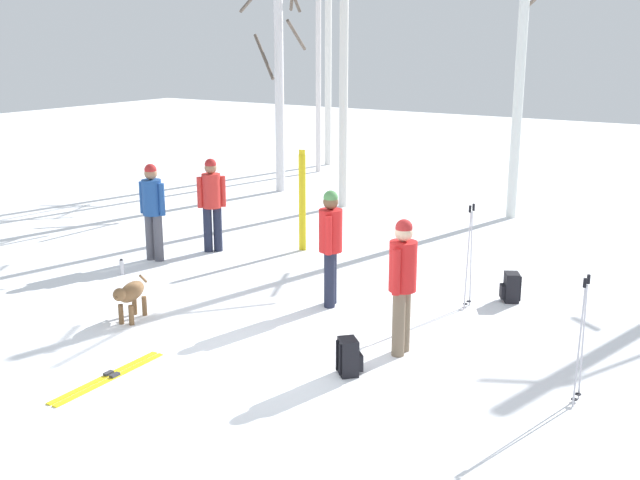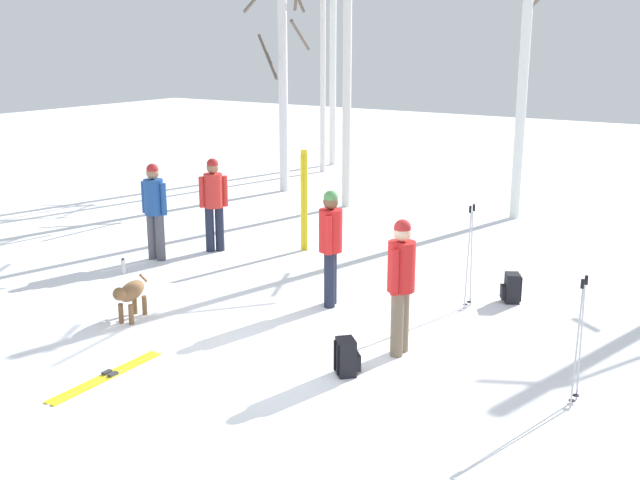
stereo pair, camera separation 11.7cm
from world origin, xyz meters
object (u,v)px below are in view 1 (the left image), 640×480
object	(u,v)px
birch_tree_1	(318,48)
person_2	(403,278)
ski_pair_lying_0	(109,377)
water_bottle_0	(122,267)
birch_tree_0	(328,42)
ski_poles_0	(469,253)
birch_tree_3	(343,55)
person_1	(212,199)
birch_tree_2	(279,79)
ski_pair_planted_1	(302,201)
backpack_1	(511,288)
person_0	(152,206)
backpack_0	(349,357)
ski_poles_1	(582,337)
birch_tree_4	(523,41)
dog	(130,294)
person_3	(331,241)

from	to	relation	value
birch_tree_1	person_2	bearing A→B (deg)	-52.67
ski_pair_lying_0	birch_tree_1	size ratio (longest dim) A/B	0.25
water_bottle_0	birch_tree_0	world-z (taller)	birch_tree_0
person_2	ski_poles_0	distance (m)	2.04
ski_poles_0	birch_tree_3	size ratio (longest dim) A/B	0.24
person_1	birch_tree_3	world-z (taller)	birch_tree_3
birch_tree_1	birch_tree_2	distance (m)	3.14
ski_pair_planted_1	birch_tree_1	distance (m)	8.97
person_2	backpack_1	bearing A→B (deg)	79.44
water_bottle_0	birch_tree_3	xyz separation A→B (m)	(0.31, 6.54, 3.30)
ski_pair_lying_0	birch_tree_2	bearing A→B (deg)	115.43
ski_pair_planted_1	ski_pair_lying_0	size ratio (longest dim) A/B	1.13
ski_pair_planted_1	person_0	bearing A→B (deg)	-133.19
person_0	ski_poles_0	bearing A→B (deg)	6.73
ski_poles_0	backpack_1	distance (m)	0.96
backpack_1	birch_tree_1	bearing A→B (deg)	137.01
ski_pair_lying_0	ski_poles_0	world-z (taller)	ski_poles_0
person_2	backpack_0	xyz separation A→B (m)	(-0.22, -0.90, -0.77)
ski_poles_0	birch_tree_2	distance (m)	9.55
ski_poles_1	ski_poles_0	bearing A→B (deg)	134.21
birch_tree_2	person_2	bearing A→B (deg)	-46.36
birch_tree_3	birch_tree_0	bearing A→B (deg)	125.30
backpack_0	ski_poles_1	bearing A→B (deg)	16.03
ski_pair_lying_0	backpack_1	size ratio (longest dim) A/B	3.77
birch_tree_4	person_1	bearing A→B (deg)	-123.22
backpack_1	dog	bearing A→B (deg)	-138.80
birch_tree_2	birch_tree_0	bearing A→B (deg)	106.07
person_1	birch_tree_1	distance (m)	9.21
ski_pair_lying_0	birch_tree_2	world-z (taller)	birch_tree_2
ski_pair_planted_1	backpack_1	size ratio (longest dim) A/B	4.24
person_0	person_2	world-z (taller)	same
ski_pair_planted_1	birch_tree_3	size ratio (longest dim) A/B	0.29
birch_tree_3	person_3	bearing A→B (deg)	-60.29
dog	birch_tree_2	xyz separation A→B (m)	(-3.69, 8.72, 2.42)
backpack_0	birch_tree_3	size ratio (longest dim) A/B	0.07
ski_pair_lying_0	backpack_1	bearing A→B (deg)	59.67
water_bottle_0	person_0	bearing A→B (deg)	99.24
dog	birch_tree_0	size ratio (longest dim) A/B	0.12
ski_poles_1	birch_tree_3	distance (m)	10.57
birch_tree_0	ski_poles_1	bearing A→B (deg)	-48.32
ski_pair_planted_1	person_3	bearing A→B (deg)	-48.30
dog	backpack_0	bearing A→B (deg)	1.83
ski_pair_lying_0	ski_pair_planted_1	bearing A→B (deg)	101.74
birch_tree_2	birch_tree_4	world-z (taller)	birch_tree_4
backpack_0	backpack_1	world-z (taller)	same
dog	ski_poles_0	bearing A→B (deg)	39.28
backpack_1	birch_tree_1	distance (m)	12.25
person_0	birch_tree_3	bearing A→B (deg)	85.27
dog	birch_tree_3	world-z (taller)	birch_tree_3
birch_tree_2	ski_poles_0	bearing A→B (deg)	-37.52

